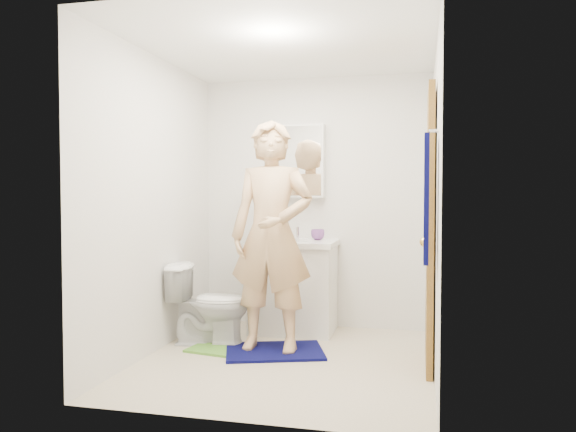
% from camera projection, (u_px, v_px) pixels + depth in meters
% --- Properties ---
extents(floor, '(2.20, 2.40, 0.02)m').
position_uv_depth(floor, '(286.00, 362.00, 4.32)').
color(floor, beige).
rests_on(floor, ground).
extents(ceiling, '(2.20, 2.40, 0.02)m').
position_uv_depth(ceiling, '(286.00, 44.00, 4.22)').
color(ceiling, white).
rests_on(ceiling, ground).
extents(wall_back, '(2.20, 0.02, 2.40)m').
position_uv_depth(wall_back, '(315.00, 203.00, 5.45)').
color(wall_back, silver).
rests_on(wall_back, ground).
extents(wall_front, '(2.20, 0.02, 2.40)m').
position_uv_depth(wall_front, '(235.00, 209.00, 3.09)').
color(wall_front, silver).
rests_on(wall_front, ground).
extents(wall_left, '(0.02, 2.40, 2.40)m').
position_uv_depth(wall_left, '(153.00, 204.00, 4.52)').
color(wall_left, silver).
rests_on(wall_left, ground).
extents(wall_right, '(0.02, 2.40, 2.40)m').
position_uv_depth(wall_right, '(437.00, 205.00, 4.01)').
color(wall_right, silver).
rests_on(wall_right, ground).
extents(vanity_cabinet, '(0.75, 0.55, 0.80)m').
position_uv_depth(vanity_cabinet, '(294.00, 289.00, 5.22)').
color(vanity_cabinet, white).
rests_on(vanity_cabinet, floor).
extents(countertop, '(0.79, 0.59, 0.05)m').
position_uv_depth(countertop, '(294.00, 243.00, 5.21)').
color(countertop, white).
rests_on(countertop, vanity_cabinet).
extents(sink_basin, '(0.40, 0.40, 0.03)m').
position_uv_depth(sink_basin, '(294.00, 242.00, 5.21)').
color(sink_basin, white).
rests_on(sink_basin, countertop).
extents(faucet, '(0.03, 0.03, 0.12)m').
position_uv_depth(faucet, '(298.00, 233.00, 5.38)').
color(faucet, silver).
rests_on(faucet, countertop).
extents(medicine_cabinet, '(0.50, 0.12, 0.70)m').
position_uv_depth(medicine_cabinet, '(299.00, 161.00, 5.40)').
color(medicine_cabinet, white).
rests_on(medicine_cabinet, wall_back).
extents(mirror_panel, '(0.46, 0.01, 0.66)m').
position_uv_depth(mirror_panel, '(297.00, 161.00, 5.34)').
color(mirror_panel, white).
rests_on(mirror_panel, wall_back).
extents(door, '(0.05, 0.80, 2.05)m').
position_uv_depth(door, '(430.00, 229.00, 4.18)').
color(door, olive).
rests_on(door, ground).
extents(door_knob, '(0.07, 0.07, 0.07)m').
position_uv_depth(door_knob, '(425.00, 242.00, 3.88)').
color(door_knob, gold).
rests_on(door_knob, door).
extents(towel, '(0.03, 0.24, 0.80)m').
position_uv_depth(towel, '(426.00, 199.00, 3.48)').
color(towel, '#070846').
rests_on(towel, wall_right).
extents(towel_hook, '(0.06, 0.02, 0.02)m').
position_uv_depth(towel_hook, '(434.00, 131.00, 3.45)').
color(towel_hook, silver).
rests_on(towel_hook, wall_right).
extents(toilet, '(0.71, 0.45, 0.69)m').
position_uv_depth(toilet, '(210.00, 304.00, 4.79)').
color(toilet, white).
rests_on(toilet, floor).
extents(bath_mat, '(0.91, 0.77, 0.02)m').
position_uv_depth(bath_mat, '(275.00, 351.00, 4.53)').
color(bath_mat, '#070846').
rests_on(bath_mat, floor).
extents(green_rug, '(0.45, 0.40, 0.02)m').
position_uv_depth(green_rug, '(215.00, 349.00, 4.61)').
color(green_rug, '#5FA236').
rests_on(green_rug, floor).
extents(soap_dispenser, '(0.10, 0.10, 0.18)m').
position_uv_depth(soap_dispenser, '(261.00, 231.00, 5.23)').
color(soap_dispenser, '#B3536C').
rests_on(soap_dispenser, countertop).
extents(toothbrush_cup, '(0.16, 0.16, 0.10)m').
position_uv_depth(toothbrush_cup, '(318.00, 235.00, 5.27)').
color(toothbrush_cup, '#723E8A').
rests_on(toothbrush_cup, countertop).
extents(man, '(0.68, 0.44, 1.85)m').
position_uv_depth(man, '(272.00, 235.00, 4.53)').
color(man, tan).
rests_on(man, bath_mat).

